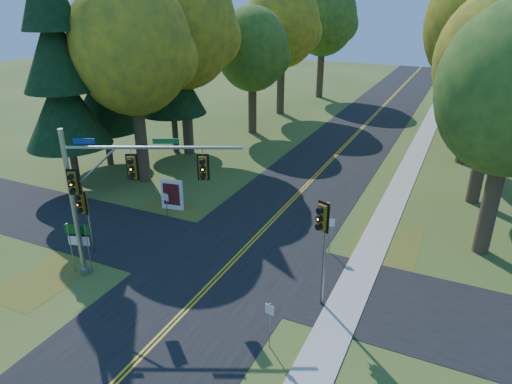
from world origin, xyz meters
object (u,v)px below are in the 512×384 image
at_px(traffic_mast, 114,186).
at_px(info_kiosk, 172,195).
at_px(route_sign_cluster, 78,238).
at_px(east_signal_pole, 323,229).

bearing_deg(traffic_mast, info_kiosk, 82.03).
distance_m(traffic_mast, info_kiosk, 8.46).
xyz_separation_m(route_sign_cluster, info_kiosk, (-0.19, 7.94, -0.88)).
height_order(traffic_mast, east_signal_pole, traffic_mast).
distance_m(traffic_mast, route_sign_cluster, 3.56).
bearing_deg(info_kiosk, traffic_mast, -83.27).
relative_size(route_sign_cluster, info_kiosk, 1.33).
relative_size(traffic_mast, info_kiosk, 3.71).
bearing_deg(info_kiosk, route_sign_cluster, -98.90).
xyz_separation_m(traffic_mast, info_kiosk, (-2.22, 7.26, -3.73)).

